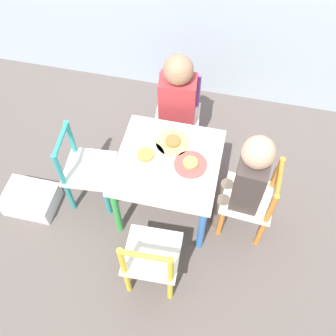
# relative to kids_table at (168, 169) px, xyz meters

# --- Properties ---
(ground_plane) EXTENTS (6.00, 6.00, 0.00)m
(ground_plane) POSITION_rel_kids_table_xyz_m (0.00, 0.00, -0.35)
(ground_plane) COLOR #5B514C
(kids_table) EXTENTS (0.52, 0.52, 0.42)m
(kids_table) POSITION_rel_kids_table_xyz_m (0.00, 0.00, 0.00)
(kids_table) COLOR silver
(kids_table) RESTS_ON ground_plane
(chair_purple) EXTENTS (0.28, 0.28, 0.51)m
(chair_purple) POSITION_rel_kids_table_xyz_m (-0.04, 0.45, -0.10)
(chair_purple) COLOR silver
(chair_purple) RESTS_ON ground_plane
(chair_orange) EXTENTS (0.28, 0.28, 0.51)m
(chair_orange) POSITION_rel_kids_table_xyz_m (0.45, -0.03, -0.10)
(chair_orange) COLOR silver
(chair_orange) RESTS_ON ground_plane
(chair_teal) EXTENTS (0.28, 0.28, 0.51)m
(chair_teal) POSITION_rel_kids_table_xyz_m (-0.45, -0.04, -0.10)
(chair_teal) COLOR silver
(chair_teal) RESTS_ON ground_plane
(chair_yellow) EXTENTS (0.27, 0.27, 0.51)m
(chair_yellow) POSITION_rel_kids_table_xyz_m (0.02, -0.45, -0.10)
(chair_yellow) COLOR silver
(chair_yellow) RESTS_ON ground_plane
(child_back) EXTENTS (0.21, 0.22, 0.73)m
(child_back) POSITION_rel_kids_table_xyz_m (-0.04, 0.39, 0.08)
(child_back) COLOR #38383D
(child_back) RESTS_ON ground_plane
(child_right) EXTENTS (0.21, 0.21, 0.73)m
(child_right) POSITION_rel_kids_table_xyz_m (0.39, -0.03, 0.08)
(child_right) COLOR #7A6B5B
(child_right) RESTS_ON ground_plane
(plate_back) EXTENTS (0.18, 0.18, 0.03)m
(plate_back) POSITION_rel_kids_table_xyz_m (0.00, 0.11, 0.08)
(plate_back) COLOR #EADB66
(plate_back) RESTS_ON kids_table
(plate_right) EXTENTS (0.16, 0.16, 0.03)m
(plate_right) POSITION_rel_kids_table_xyz_m (0.11, 0.00, 0.08)
(plate_right) COLOR #E54C47
(plate_right) RESTS_ON kids_table
(plate_left) EXTENTS (0.19, 0.19, 0.03)m
(plate_left) POSITION_rel_kids_table_xyz_m (-0.11, 0.00, 0.08)
(plate_left) COLOR white
(plate_left) RESTS_ON kids_table
(storage_bin) EXTENTS (0.29, 0.21, 0.12)m
(storage_bin) POSITION_rel_kids_table_xyz_m (-0.77, -0.19, -0.29)
(storage_bin) COLOR silver
(storage_bin) RESTS_ON ground_plane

